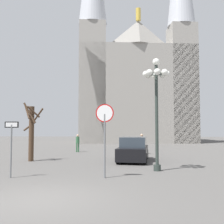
{
  "coord_description": "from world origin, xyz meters",
  "views": [
    {
      "loc": [
        2.72,
        -7.74,
        2.1
      ],
      "look_at": [
        1.02,
        16.81,
        3.62
      ],
      "focal_mm": 42.53,
      "sensor_mm": 36.0,
      "label": 1
    }
  ],
  "objects_px": {
    "cathedral": "(135,71)",
    "stop_sign": "(105,126)",
    "one_way_arrow_sign": "(11,142)",
    "pedestrian_walking": "(142,142)",
    "street_lamp": "(156,92)",
    "pedestrian_standing": "(78,141)",
    "parked_car_near_black": "(133,150)",
    "bare_tree": "(31,130)"
  },
  "relations": [
    {
      "from": "cathedral",
      "to": "stop_sign",
      "type": "relative_size",
      "value": 11.9
    },
    {
      "from": "one_way_arrow_sign",
      "to": "pedestrian_walking",
      "type": "xyz_separation_m",
      "value": [
        6.01,
        11.01,
        -0.51
      ]
    },
    {
      "from": "street_lamp",
      "to": "pedestrian_standing",
      "type": "height_order",
      "value": "street_lamp"
    },
    {
      "from": "one_way_arrow_sign",
      "to": "street_lamp",
      "type": "bearing_deg",
      "value": 19.83
    },
    {
      "from": "pedestrian_walking",
      "to": "street_lamp",
      "type": "bearing_deg",
      "value": -87.46
    },
    {
      "from": "one_way_arrow_sign",
      "to": "parked_car_near_black",
      "type": "relative_size",
      "value": 0.55
    },
    {
      "from": "stop_sign",
      "to": "parked_car_near_black",
      "type": "height_order",
      "value": "stop_sign"
    },
    {
      "from": "stop_sign",
      "to": "street_lamp",
      "type": "height_order",
      "value": "street_lamp"
    },
    {
      "from": "bare_tree",
      "to": "pedestrian_walking",
      "type": "xyz_separation_m",
      "value": [
        7.31,
        5.32,
        -0.97
      ]
    },
    {
      "from": "one_way_arrow_sign",
      "to": "pedestrian_walking",
      "type": "relative_size",
      "value": 1.46
    },
    {
      "from": "stop_sign",
      "to": "pedestrian_standing",
      "type": "height_order",
      "value": "stop_sign"
    },
    {
      "from": "cathedral",
      "to": "parked_car_near_black",
      "type": "xyz_separation_m",
      "value": [
        -0.63,
        -22.97,
        -10.16
      ]
    },
    {
      "from": "bare_tree",
      "to": "parked_car_near_black",
      "type": "relative_size",
      "value": 0.86
    },
    {
      "from": "cathedral",
      "to": "one_way_arrow_sign",
      "type": "relative_size",
      "value": 15.66
    },
    {
      "from": "bare_tree",
      "to": "pedestrian_standing",
      "type": "distance_m",
      "value": 6.96
    },
    {
      "from": "street_lamp",
      "to": "pedestrian_standing",
      "type": "bearing_deg",
      "value": 120.85
    },
    {
      "from": "pedestrian_walking",
      "to": "pedestrian_standing",
      "type": "relative_size",
      "value": 1.05
    },
    {
      "from": "cathedral",
      "to": "stop_sign",
      "type": "bearing_deg",
      "value": -93.79
    },
    {
      "from": "cathedral",
      "to": "parked_car_near_black",
      "type": "bearing_deg",
      "value": -91.58
    },
    {
      "from": "parked_car_near_black",
      "to": "pedestrian_walking",
      "type": "height_order",
      "value": "pedestrian_walking"
    },
    {
      "from": "parked_car_near_black",
      "to": "pedestrian_standing",
      "type": "bearing_deg",
      "value": 128.72
    },
    {
      "from": "stop_sign",
      "to": "bare_tree",
      "type": "relative_size",
      "value": 0.84
    },
    {
      "from": "bare_tree",
      "to": "parked_car_near_black",
      "type": "height_order",
      "value": "bare_tree"
    },
    {
      "from": "stop_sign",
      "to": "pedestrian_standing",
      "type": "relative_size",
      "value": 2.02
    },
    {
      "from": "stop_sign",
      "to": "one_way_arrow_sign",
      "type": "bearing_deg",
      "value": -176.49
    },
    {
      "from": "bare_tree",
      "to": "pedestrian_walking",
      "type": "relative_size",
      "value": 2.29
    },
    {
      "from": "one_way_arrow_sign",
      "to": "pedestrian_standing",
      "type": "height_order",
      "value": "one_way_arrow_sign"
    },
    {
      "from": "one_way_arrow_sign",
      "to": "stop_sign",
      "type": "bearing_deg",
      "value": 3.51
    },
    {
      "from": "stop_sign",
      "to": "one_way_arrow_sign",
      "type": "distance_m",
      "value": 4.06
    },
    {
      "from": "bare_tree",
      "to": "parked_car_near_black",
      "type": "xyz_separation_m",
      "value": [
        6.57,
        0.59,
        -1.24
      ]
    },
    {
      "from": "one_way_arrow_sign",
      "to": "parked_car_near_black",
      "type": "xyz_separation_m",
      "value": [
        5.28,
        6.27,
        -0.78
      ]
    },
    {
      "from": "one_way_arrow_sign",
      "to": "parked_car_near_black",
      "type": "bearing_deg",
      "value": 49.92
    },
    {
      "from": "street_lamp",
      "to": "pedestrian_standing",
      "type": "relative_size",
      "value": 3.62
    },
    {
      "from": "one_way_arrow_sign",
      "to": "pedestrian_walking",
      "type": "bearing_deg",
      "value": 61.34
    },
    {
      "from": "pedestrian_standing",
      "to": "pedestrian_walking",
      "type": "bearing_deg",
      "value": -13.48
    },
    {
      "from": "street_lamp",
      "to": "pedestrian_standing",
      "type": "distance_m",
      "value": 12.08
    },
    {
      "from": "one_way_arrow_sign",
      "to": "bare_tree",
      "type": "xyz_separation_m",
      "value": [
        -1.29,
        5.68,
        0.46
      ]
    },
    {
      "from": "cathedral",
      "to": "stop_sign",
      "type": "xyz_separation_m",
      "value": [
        -1.92,
        -28.99,
        -8.68
      ]
    },
    {
      "from": "pedestrian_walking",
      "to": "one_way_arrow_sign",
      "type": "bearing_deg",
      "value": -118.66
    },
    {
      "from": "street_lamp",
      "to": "parked_car_near_black",
      "type": "height_order",
      "value": "street_lamp"
    },
    {
      "from": "cathedral",
      "to": "pedestrian_standing",
      "type": "relative_size",
      "value": 24.01
    },
    {
      "from": "cathedral",
      "to": "pedestrian_walking",
      "type": "bearing_deg",
      "value": -89.67
    }
  ]
}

